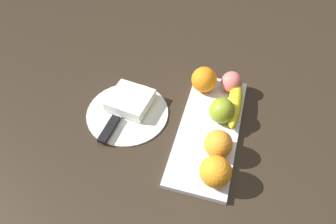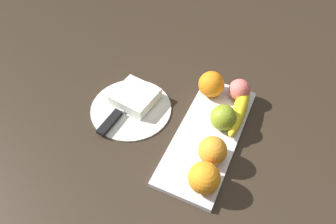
{
  "view_description": "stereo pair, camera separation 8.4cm",
  "coord_description": "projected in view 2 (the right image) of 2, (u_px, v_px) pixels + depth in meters",
  "views": [
    {
      "loc": [
        -0.52,
        0.0,
        0.69
      ],
      "look_at": [
        0.01,
        0.15,
        0.05
      ],
      "focal_mm": 33.83,
      "sensor_mm": 36.0,
      "label": 1
    },
    {
      "loc": [
        -0.49,
        -0.08,
        0.69
      ],
      "look_at": [
        0.01,
        0.15,
        0.05
      ],
      "focal_mm": 33.83,
      "sensor_mm": 36.0,
      "label": 2
    }
  ],
  "objects": [
    {
      "name": "banana",
      "position": [
        239.0,
        110.0,
        0.86
      ],
      "size": [
        0.19,
        0.05,
        0.04
      ],
      "primitive_type": "ellipsoid",
      "rotation": [
        0.0,
        0.0,
        3.19
      ],
      "color": "yellow",
      "rests_on": "fruit_tray"
    },
    {
      "name": "folded_napkin",
      "position": [
        135.0,
        96.0,
        0.91
      ],
      "size": [
        0.12,
        0.13,
        0.03
      ],
      "primitive_type": "cube",
      "rotation": [
        0.0,
        0.0,
        -0.13
      ],
      "color": "white",
      "rests_on": "dinner_plate"
    },
    {
      "name": "apple",
      "position": [
        223.0,
        117.0,
        0.83
      ],
      "size": [
        0.07,
        0.07,
        0.07
      ],
      "primitive_type": "sphere",
      "color": "olive",
      "rests_on": "fruit_tray"
    },
    {
      "name": "fruit_tray",
      "position": [
        208.0,
        135.0,
        0.84
      ],
      "size": [
        0.39,
        0.16,
        0.02
      ],
      "primitive_type": "cube",
      "color": "silver",
      "rests_on": "ground_plane"
    },
    {
      "name": "orange_center",
      "position": [
        204.0,
        178.0,
        0.71
      ],
      "size": [
        0.07,
        0.07,
        0.07
      ],
      "primitive_type": "sphere",
      "color": "orange",
      "rests_on": "fruit_tray"
    },
    {
      "name": "orange_near_banana",
      "position": [
        211.0,
        84.0,
        0.9
      ],
      "size": [
        0.07,
        0.07,
        0.07
      ],
      "primitive_type": "sphere",
      "color": "orange",
      "rests_on": "fruit_tray"
    },
    {
      "name": "peach",
      "position": [
        240.0,
        90.0,
        0.9
      ],
      "size": [
        0.06,
        0.06,
        0.06
      ],
      "primitive_type": "sphere",
      "color": "#E56C67",
      "rests_on": "fruit_tray"
    },
    {
      "name": "orange_near_apple",
      "position": [
        211.0,
        150.0,
        0.76
      ],
      "size": [
        0.07,
        0.07,
        0.07
      ],
      "primitive_type": "sphere",
      "color": "orange",
      "rests_on": "fruit_tray"
    },
    {
      "name": "dinner_plate",
      "position": [
        131.0,
        108.0,
        0.91
      ],
      "size": [
        0.23,
        0.23,
        0.01
      ],
      "primitive_type": "cylinder",
      "color": "white",
      "rests_on": "ground_plane"
    },
    {
      "name": "ground_plane",
      "position": [
        218.0,
        143.0,
        0.84
      ],
      "size": [
        2.4,
        2.4,
        0.0
      ],
      "primitive_type": "plane",
      "color": "#2F251A"
    },
    {
      "name": "knife",
      "position": [
        113.0,
        119.0,
        0.87
      ],
      "size": [
        0.18,
        0.04,
        0.01
      ],
      "rotation": [
        0.0,
        0.0,
        -0.08
      ],
      "color": "silver",
      "rests_on": "dinner_plate"
    }
  ]
}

